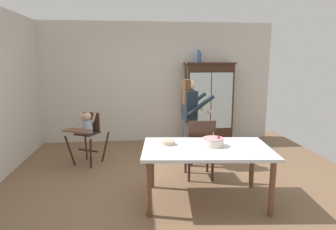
{
  "coord_description": "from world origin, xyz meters",
  "views": [
    {
      "loc": [
        -0.49,
        -4.12,
        1.86
      ],
      "look_at": [
        0.04,
        0.7,
        0.95
      ],
      "focal_mm": 31.39,
      "sensor_mm": 36.0,
      "label": 1
    }
  ],
  "objects": [
    {
      "name": "dining_chair_far_side",
      "position": [
        0.49,
        0.2,
        0.56
      ],
      "size": [
        0.45,
        0.45,
        0.96
      ],
      "rotation": [
        0.0,
        0.0,
        3.12
      ],
      "color": "#382116",
      "rests_on": "ground_plane"
    },
    {
      "name": "china_cabinet",
      "position": [
        1.16,
        2.37,
        0.91
      ],
      "size": [
        1.1,
        0.48,
        1.81
      ],
      "color": "#382116",
      "rests_on": "ground_plane"
    },
    {
      "name": "adult_person",
      "position": [
        0.44,
        0.89,
        0.97
      ],
      "size": [
        0.54,
        0.53,
        1.53
      ],
      "rotation": [
        0.0,
        0.0,
        1.69
      ],
      "color": "#47474C",
      "rests_on": "ground_plane"
    },
    {
      "name": "high_chair_with_toddler",
      "position": [
        -1.37,
        1.11,
        0.65
      ],
      "size": [
        0.78,
        0.84,
        0.95
      ],
      "rotation": [
        0.0,
        0.0,
        -0.5
      ],
      "color": "#382116",
      "rests_on": "ground_plane"
    },
    {
      "name": "dining_table",
      "position": [
        0.41,
        -0.51,
        0.66
      ],
      "size": [
        1.74,
        1.16,
        0.74
      ],
      "color": "silver",
      "rests_on": "ground_plane"
    },
    {
      "name": "birthday_cake",
      "position": [
        0.51,
        -0.46,
        0.79
      ],
      "size": [
        0.28,
        0.28,
        0.19
      ],
      "color": "beige",
      "rests_on": "dining_table"
    },
    {
      "name": "wall_back",
      "position": [
        0.0,
        2.63,
        1.35
      ],
      "size": [
        5.32,
        0.06,
        2.7
      ],
      "primitive_type": "cube",
      "color": "beige",
      "rests_on": "ground_plane"
    },
    {
      "name": "ground_plane",
      "position": [
        0.0,
        0.0,
        0.0
      ],
      "size": [
        6.24,
        6.24,
        0.0
      ],
      "primitive_type": "plane",
      "color": "brown"
    },
    {
      "name": "ceramic_vase",
      "position": [
        0.9,
        2.37,
        1.93
      ],
      "size": [
        0.13,
        0.13,
        0.27
      ],
      "color": "#3D567F",
      "rests_on": "china_cabinet"
    },
    {
      "name": "serving_bowl",
      "position": [
        -0.07,
        -0.33,
        0.77
      ],
      "size": [
        0.18,
        0.18,
        0.05
      ],
      "primitive_type": "cylinder",
      "color": "#C6AD93",
      "rests_on": "dining_table"
    }
  ]
}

